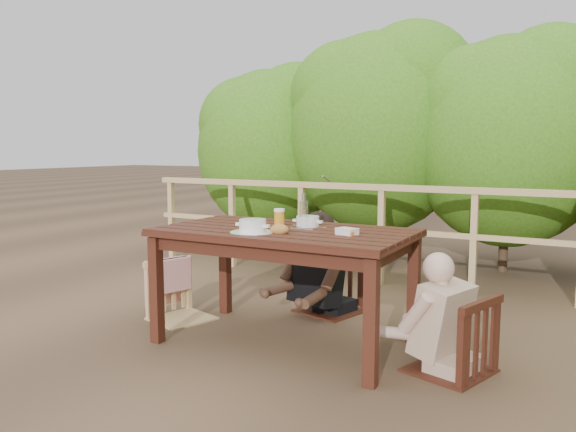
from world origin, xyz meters
The scene contains 15 objects.
ground centered at (0.00, 0.00, 0.00)m, with size 60.00×60.00×0.00m, color brown.
table centered at (0.00, 0.00, 0.40)m, with size 1.73×0.97×0.80m, color black.
chair_left centered at (-0.99, 0.08, 0.44)m, with size 0.44×0.44×0.88m, color tan.
chair_far centered at (-0.04, 0.86, 0.48)m, with size 0.48×0.48×0.96m, color black.
chair_right centered at (1.15, 0.03, 0.46)m, with size 0.46×0.46×0.93m, color black.
woman centered at (-0.04, 0.88, 0.65)m, with size 0.53×0.65×1.31m, color black, non-canonical shape.
diner_right centered at (1.18, 0.03, 0.60)m, with size 0.49×0.60×1.20m, color tan, non-canonical shape.
railing centered at (0.00, 2.00, 0.51)m, with size 5.60×0.10×1.01m, color tan.
hedge_row centered at (0.40, 3.20, 1.90)m, with size 6.60×1.60×3.80m, color #346015, non-canonical shape.
soup_near centered at (-0.12, -0.22, 0.85)m, with size 0.30×0.30×0.10m, color white.
soup_far centered at (0.09, 0.18, 0.84)m, with size 0.27×0.27×0.09m, color silver.
bread_roll centered at (0.07, -0.19, 0.84)m, with size 0.13×0.10×0.08m, color olive.
beer_glass centered at (-0.08, 0.06, 0.87)m, with size 0.08×0.08×0.15m, color orange.
bottle centered at (0.10, 0.10, 0.93)m, with size 0.06×0.06×0.26m, color silver.
butter_tub centered at (0.48, -0.03, 0.83)m, with size 0.13×0.10×0.06m, color white.
Camera 1 is at (1.90, -3.43, 1.38)m, focal length 35.69 mm.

